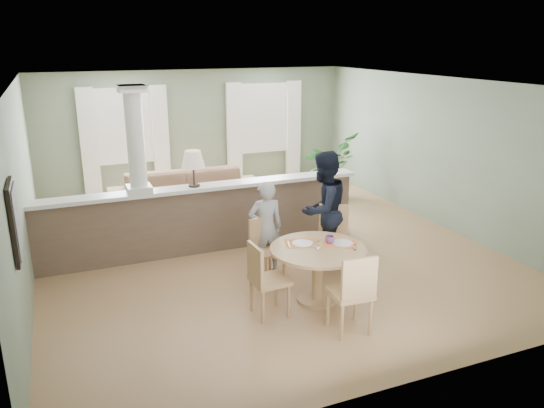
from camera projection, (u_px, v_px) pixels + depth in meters
name	position (u px, v px, depth m)	size (l,w,h in m)	color
ground	(261.00, 247.00, 8.87)	(8.00, 8.00, 0.00)	tan
room_shell	(246.00, 134.00, 8.88)	(7.02, 8.02, 2.71)	gray
pony_wall	(199.00, 210.00, 8.48)	(5.32, 0.38, 2.70)	brown
sofa	(188.00, 196.00, 10.22)	(2.96, 1.16, 0.86)	#87634A
houseplant	(329.00, 166.00, 11.50)	(1.26, 1.09, 1.40)	#296528
dining_table	(318.00, 259.00, 6.87)	(1.25, 1.25, 0.85)	tan
chair_far_boy	(265.00, 246.00, 7.60)	(0.50, 0.50, 0.89)	tan
chair_far_man	(333.00, 236.00, 7.77)	(0.62, 0.62, 1.01)	tan
chair_near	(353.00, 291.00, 6.09)	(0.48, 0.48, 1.01)	tan
chair_side	(264.00, 277.00, 6.51)	(0.46, 0.46, 0.96)	tan
child_person	(266.00, 228.00, 7.69)	(0.51, 0.34, 1.40)	#96969B
man_person	(323.00, 210.00, 7.92)	(0.86, 0.67, 1.77)	black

